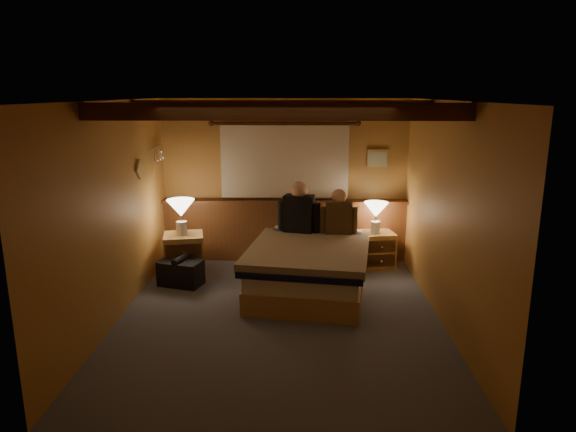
{
  "coord_description": "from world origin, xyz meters",
  "views": [
    {
      "loc": [
        0.22,
        -5.39,
        2.48
      ],
      "look_at": [
        0.09,
        0.4,
        1.08
      ],
      "focal_mm": 32.0,
      "sensor_mm": 36.0,
      "label": 1
    }
  ],
  "objects_px": {
    "nightstand_right": "(377,249)",
    "person_right": "(339,215)",
    "duffel_bag": "(181,272)",
    "nightstand_left": "(184,255)",
    "bed": "(309,268)",
    "lamp_left": "(181,210)",
    "person_left": "(299,211)",
    "lamp_right": "(376,212)"
  },
  "relations": [
    {
      "from": "lamp_left",
      "to": "nightstand_left",
      "type": "bearing_deg",
      "value": 49.42
    },
    {
      "from": "person_left",
      "to": "duffel_bag",
      "type": "distance_m",
      "value": 1.77
    },
    {
      "from": "duffel_bag",
      "to": "lamp_right",
      "type": "bearing_deg",
      "value": 32.32
    },
    {
      "from": "bed",
      "to": "nightstand_left",
      "type": "relative_size",
      "value": 3.3
    },
    {
      "from": "bed",
      "to": "duffel_bag",
      "type": "relative_size",
      "value": 3.29
    },
    {
      "from": "lamp_right",
      "to": "person_right",
      "type": "height_order",
      "value": "person_right"
    },
    {
      "from": "bed",
      "to": "nightstand_right",
      "type": "bearing_deg",
      "value": 54.41
    },
    {
      "from": "lamp_left",
      "to": "person_left",
      "type": "relative_size",
      "value": 0.69
    },
    {
      "from": "person_right",
      "to": "nightstand_right",
      "type": "bearing_deg",
      "value": 37.94
    },
    {
      "from": "bed",
      "to": "duffel_bag",
      "type": "distance_m",
      "value": 1.71
    },
    {
      "from": "nightstand_right",
      "to": "person_left",
      "type": "height_order",
      "value": "person_left"
    },
    {
      "from": "lamp_right",
      "to": "person_left",
      "type": "xyz_separation_m",
      "value": [
        -1.09,
        -0.34,
        0.08
      ]
    },
    {
      "from": "lamp_left",
      "to": "lamp_right",
      "type": "xyz_separation_m",
      "value": [
        2.7,
        0.39,
        -0.1
      ]
    },
    {
      "from": "nightstand_left",
      "to": "nightstand_right",
      "type": "distance_m",
      "value": 2.75
    },
    {
      "from": "duffel_bag",
      "to": "nightstand_left",
      "type": "bearing_deg",
      "value": 111.44
    },
    {
      "from": "lamp_left",
      "to": "person_right",
      "type": "relative_size",
      "value": 0.79
    },
    {
      "from": "nightstand_left",
      "to": "nightstand_right",
      "type": "xyz_separation_m",
      "value": [
        2.72,
        0.41,
        -0.03
      ]
    },
    {
      "from": "person_left",
      "to": "nightstand_left",
      "type": "bearing_deg",
      "value": -164.8
    },
    {
      "from": "lamp_left",
      "to": "person_right",
      "type": "distance_m",
      "value": 2.14
    },
    {
      "from": "nightstand_left",
      "to": "nightstand_right",
      "type": "relative_size",
      "value": 1.15
    },
    {
      "from": "bed",
      "to": "lamp_right",
      "type": "distance_m",
      "value": 1.46
    },
    {
      "from": "nightstand_right",
      "to": "person_left",
      "type": "relative_size",
      "value": 0.75
    },
    {
      "from": "bed",
      "to": "lamp_right",
      "type": "height_order",
      "value": "lamp_right"
    },
    {
      "from": "lamp_left",
      "to": "lamp_right",
      "type": "height_order",
      "value": "lamp_left"
    },
    {
      "from": "lamp_right",
      "to": "person_left",
      "type": "height_order",
      "value": "person_left"
    },
    {
      "from": "nightstand_left",
      "to": "lamp_right",
      "type": "xyz_separation_m",
      "value": [
        2.68,
        0.38,
        0.54
      ]
    },
    {
      "from": "lamp_right",
      "to": "nightstand_left",
      "type": "bearing_deg",
      "value": -171.99
    },
    {
      "from": "bed",
      "to": "lamp_left",
      "type": "distance_m",
      "value": 1.93
    },
    {
      "from": "bed",
      "to": "person_left",
      "type": "distance_m",
      "value": 0.88
    },
    {
      "from": "nightstand_right",
      "to": "person_right",
      "type": "xyz_separation_m",
      "value": [
        -0.6,
        -0.44,
        0.62
      ]
    },
    {
      "from": "nightstand_right",
      "to": "person_right",
      "type": "distance_m",
      "value": 0.96
    },
    {
      "from": "duffel_bag",
      "to": "person_left",
      "type": "bearing_deg",
      "value": 31.65
    },
    {
      "from": "bed",
      "to": "nightstand_right",
      "type": "distance_m",
      "value": 1.42
    },
    {
      "from": "person_right",
      "to": "duffel_bag",
      "type": "distance_m",
      "value": 2.23
    },
    {
      "from": "bed",
      "to": "lamp_right",
      "type": "bearing_deg",
      "value": 54.51
    },
    {
      "from": "lamp_right",
      "to": "lamp_left",
      "type": "bearing_deg",
      "value": -171.73
    },
    {
      "from": "nightstand_left",
      "to": "lamp_right",
      "type": "relative_size",
      "value": 1.37
    },
    {
      "from": "bed",
      "to": "lamp_right",
      "type": "xyz_separation_m",
      "value": [
        0.96,
        0.98,
        0.51
      ]
    },
    {
      "from": "bed",
      "to": "lamp_left",
      "type": "relative_size",
      "value": 4.12
    },
    {
      "from": "person_left",
      "to": "person_right",
      "type": "bearing_deg",
      "value": 6.19
    },
    {
      "from": "lamp_left",
      "to": "person_left",
      "type": "distance_m",
      "value": 1.6
    },
    {
      "from": "lamp_left",
      "to": "person_right",
      "type": "bearing_deg",
      "value": -0.41
    }
  ]
}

